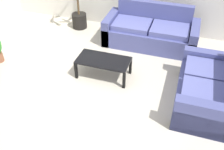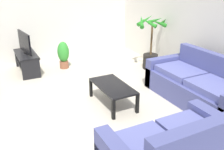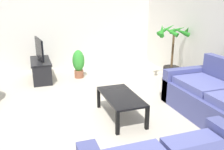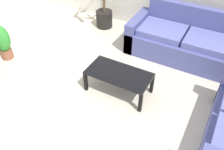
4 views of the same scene
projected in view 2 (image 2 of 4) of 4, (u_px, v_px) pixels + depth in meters
ground_plane at (65, 105)px, 4.67m from camera, size 6.60×6.60×0.00m
wall_back at (195, 20)px, 5.44m from camera, size 6.00×0.06×2.70m
wall_left at (27, 11)px, 6.65m from camera, size 0.06×6.00×2.70m
couch_main at (198, 87)px, 4.71m from camera, size 2.08×0.90×0.90m
tv_stand at (27, 60)px, 6.17m from camera, size 1.10×0.45×0.47m
tv at (24, 42)px, 6.01m from camera, size 0.86×0.15×0.52m
coffee_table at (113, 88)px, 4.59m from camera, size 1.01×0.52×0.38m
potted_palm at (151, 48)px, 6.31m from camera, size 0.78×0.81×1.35m
potted_plant_small at (63, 54)px, 6.40m from camera, size 0.29×0.29×0.69m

